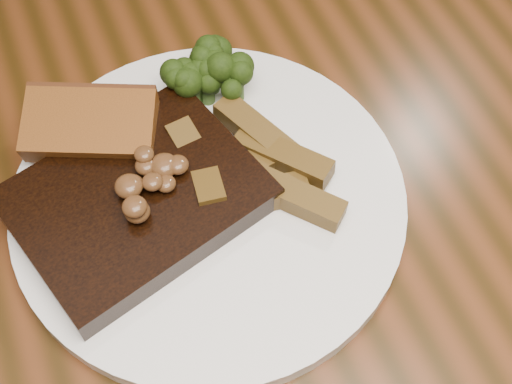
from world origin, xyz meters
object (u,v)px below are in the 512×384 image
chair_far (13,0)px  garlic_bread (95,140)px  plate (209,201)px  steak (137,200)px  potato_wedges (260,150)px  dining_table (257,279)px

chair_far → garlic_bread: bearing=74.0°
plate → steak: 0.06m
chair_far → potato_wedges: bearing=84.5°
potato_wedges → garlic_bread: bearing=153.1°
plate → garlic_bread: 0.11m
chair_far → steak: bearing=74.9°
chair_far → steak: (0.05, -0.62, 0.32)m
garlic_bread → potato_wedges: size_ratio=0.97×
steak → plate: bearing=-27.4°
chair_far → garlic_bread: chair_far is taller
chair_far → potato_wedges: size_ratio=7.92×
chair_far → dining_table: bearing=81.3°
potato_wedges → steak: bearing=-175.7°
garlic_bread → plate: bearing=-25.2°
plate → garlic_bread: bearing=130.7°
chair_far → plate: bearing=79.6°
chair_far → plate: 0.71m
garlic_bread → chair_far: bearing=118.3°
dining_table → garlic_bread: garlic_bread is taller
plate → steak: size_ratio=1.73×
plate → potato_wedges: 0.06m
steak → garlic_bread: 0.07m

